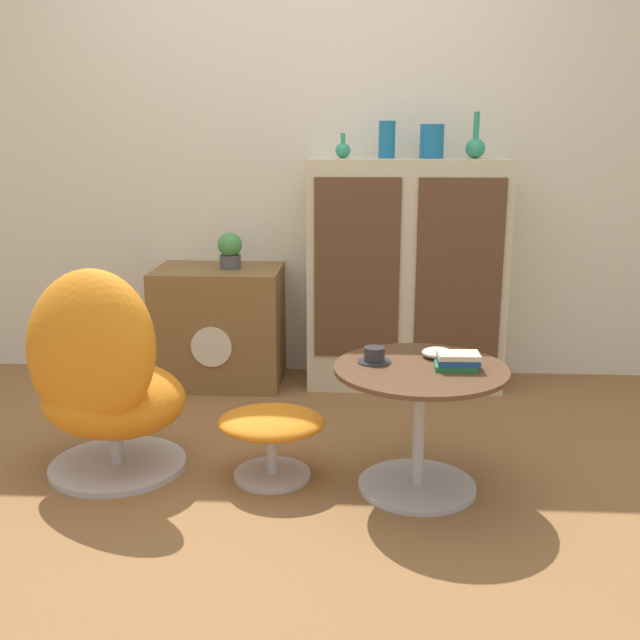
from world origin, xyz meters
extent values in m
plane|color=olive|center=(0.00, 0.00, 0.00)|extent=(12.00, 12.00, 0.00)
cube|color=silver|center=(0.00, 1.54, 1.30)|extent=(6.40, 0.06, 2.60)
cube|color=beige|center=(0.56, 1.31, 0.60)|extent=(1.03, 0.39, 1.21)
cube|color=brown|center=(0.30, 1.11, 0.66)|extent=(0.43, 0.01, 0.92)
cube|color=brown|center=(0.81, 1.11, 0.66)|extent=(0.43, 0.01, 0.92)
cube|color=brown|center=(-0.44, 1.27, 0.32)|extent=(0.67, 0.47, 0.63)
cylinder|color=beige|center=(-0.44, 1.03, 0.27)|extent=(0.21, 0.01, 0.21)
cylinder|color=#B7B7BC|center=(-0.66, 0.16, 0.01)|extent=(0.55, 0.55, 0.02)
cylinder|color=#B7B7BC|center=(-0.66, 0.16, 0.09)|extent=(0.06, 0.06, 0.13)
ellipsoid|color=orange|center=(-0.66, 0.16, 0.30)|extent=(0.76, 0.71, 0.29)
ellipsoid|color=orange|center=(-0.71, 0.06, 0.54)|extent=(0.71, 0.59, 0.65)
cylinder|color=#B7B7BC|center=(-0.02, 0.11, 0.01)|extent=(0.31, 0.31, 0.02)
cylinder|color=#B7B7BC|center=(-0.02, 0.11, 0.10)|extent=(0.04, 0.04, 0.17)
ellipsoid|color=orange|center=(-0.02, 0.11, 0.23)|extent=(0.42, 0.36, 0.09)
cylinder|color=#B7B7BC|center=(0.55, 0.05, 0.01)|extent=(0.45, 0.45, 0.02)
cylinder|color=#B7B7BC|center=(0.55, 0.05, 0.25)|extent=(0.04, 0.04, 0.45)
cylinder|color=brown|center=(0.55, 0.05, 0.48)|extent=(0.65, 0.65, 0.02)
ellipsoid|color=#2D8E6B|center=(0.22, 1.31, 1.25)|extent=(0.08, 0.08, 0.08)
cylinder|color=#2D8E6B|center=(0.22, 1.31, 1.31)|extent=(0.02, 0.02, 0.05)
cylinder|color=#196699|center=(0.44, 1.31, 1.30)|extent=(0.09, 0.09, 0.19)
cylinder|color=#196699|center=(0.67, 1.31, 1.29)|extent=(0.12, 0.12, 0.17)
ellipsoid|color=#2D8E6B|center=(0.89, 1.31, 1.26)|extent=(0.10, 0.10, 0.10)
cylinder|color=#2D8E6B|center=(0.89, 1.31, 1.37)|extent=(0.03, 0.03, 0.14)
cylinder|color=#4C4C51|center=(-0.37, 1.27, 0.67)|extent=(0.11, 0.11, 0.07)
sphere|color=#478E47|center=(-0.37, 1.27, 0.76)|extent=(0.13, 0.13, 0.13)
cylinder|color=#2D2D33|center=(0.38, 0.09, 0.50)|extent=(0.13, 0.13, 0.01)
cylinder|color=#2D2D33|center=(0.38, 0.09, 0.52)|extent=(0.08, 0.08, 0.06)
cube|color=#237038|center=(0.68, 0.03, 0.50)|extent=(0.16, 0.11, 0.02)
cube|color=#1E478C|center=(0.69, 0.03, 0.52)|extent=(0.15, 0.10, 0.02)
cube|color=beige|center=(0.69, 0.03, 0.54)|extent=(0.16, 0.11, 0.02)
ellipsoid|color=beige|center=(0.62, 0.17, 0.51)|extent=(0.12, 0.12, 0.04)
camera|label=1|loc=(0.33, -2.62, 1.34)|focal=42.00mm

